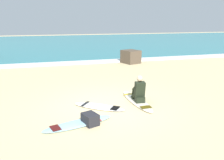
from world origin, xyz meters
TOP-DOWN VIEW (x-y plane):
  - ground_plane at (0.00, 0.00)m, footprint 80.00×80.00m
  - sea at (0.00, 22.08)m, footprint 80.00×28.00m
  - breaking_foam at (0.00, 8.38)m, footprint 80.00×0.90m
  - surfboard_main at (1.18, 0.19)m, footprint 0.57×2.47m
  - surfer_seated at (1.19, 0.03)m, footprint 0.40×0.72m
  - surfboard_spare_near at (-1.15, -1.16)m, footprint 2.16×1.06m
  - surfboard_spare_far at (-0.29, -0.03)m, footprint 1.78×1.55m
  - shoreline_rock at (3.69, 7.51)m, footprint 1.29×1.35m
  - beach_bag at (-0.82, -1.23)m, footprint 0.50×0.57m

SIDE VIEW (x-z plane):
  - ground_plane at x=0.00m, z-range 0.00..0.00m
  - surfboard_main at x=1.18m, z-range 0.00..0.07m
  - surfboard_spare_near at x=-1.15m, z-range 0.00..0.07m
  - surfboard_spare_far at x=-0.29m, z-range 0.00..0.07m
  - sea at x=0.00m, z-range 0.00..0.10m
  - breaking_foam at x=0.00m, z-range 0.00..0.11m
  - beach_bag at x=-0.82m, z-range 0.00..0.32m
  - surfer_seated at x=1.19m, z-range -0.04..0.91m
  - shoreline_rock at x=3.69m, z-range 0.00..0.88m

